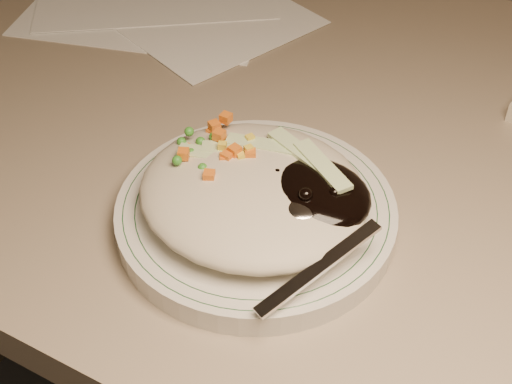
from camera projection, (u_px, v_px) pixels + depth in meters
The scene contains 4 objects.
desk at pixel (361, 275), 0.83m from camera, with size 1.40×0.70×0.74m.
plate at pixel (256, 214), 0.61m from camera, with size 0.24×0.24×0.02m, color silver.
plate_rim at pixel (256, 206), 0.60m from camera, with size 0.23×0.23×0.00m.
meal at pixel (260, 189), 0.58m from camera, with size 0.21×0.19×0.05m.
Camera 1 is at (0.16, 0.84, 1.18)m, focal length 50.00 mm.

